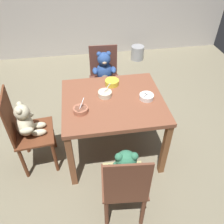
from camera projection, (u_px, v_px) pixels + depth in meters
ground_plane at (113, 149)px, 2.79m from camera, size 5.20×5.20×0.04m
dining_table at (113, 107)px, 2.36m from camera, size 1.01×0.88×0.73m
teddy_chair_near_left at (26, 126)px, 2.27m from camera, size 0.41×0.44×0.94m
teddy_chair_far_center at (104, 72)px, 3.01m from camera, size 0.41×0.40×0.88m
teddy_chair_near_front at (125, 177)px, 1.81m from camera, size 0.40×0.40×0.90m
porridge_bowl_white_near_right at (147, 97)px, 2.30m from camera, size 0.14×0.14×0.12m
porridge_bowl_cream_center at (105, 94)px, 2.33m from camera, size 0.14×0.14×0.12m
porridge_bowl_yellow_far_center at (112, 82)px, 2.49m from camera, size 0.15×0.15×0.06m
porridge_bowl_terracotta_near_left at (81, 110)px, 2.14m from camera, size 0.14×0.14×0.12m
metal_pail at (137, 53)px, 4.41m from camera, size 0.24×0.24×0.26m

